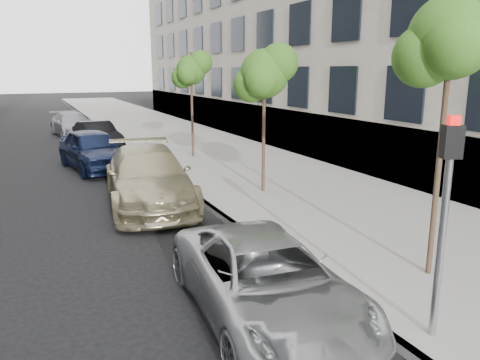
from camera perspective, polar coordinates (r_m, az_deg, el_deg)
sidewalk at (r=29.41m, az=-9.77°, el=5.96°), size 6.40×72.00×0.14m
curb at (r=28.77m, az=-15.81°, el=5.50°), size 0.15×72.00×0.14m
tree_near at (r=8.59m, az=24.50°, el=15.57°), size 1.72×1.52×4.94m
tree_mid at (r=13.78m, az=3.08°, el=12.82°), size 1.74×1.54×4.33m
tree_far at (r=19.77m, az=-5.91°, el=13.19°), size 1.59×1.39×4.36m
signal_pole at (r=6.62m, az=23.75°, el=-2.57°), size 0.29×0.26×3.02m
minivan at (r=7.21m, az=3.15°, el=-12.14°), size 2.43×4.63×1.24m
suv at (r=13.35m, az=-11.10°, el=0.38°), size 2.88×5.69×1.58m
sedan_blue at (r=18.63m, az=-17.47°, el=3.56°), size 2.49×4.73×1.53m
sedan_black at (r=23.51m, az=-16.98°, el=5.22°), size 1.99×4.15×1.31m
sedan_rear at (r=28.59m, az=-19.73°, el=6.39°), size 2.47×4.84×1.34m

